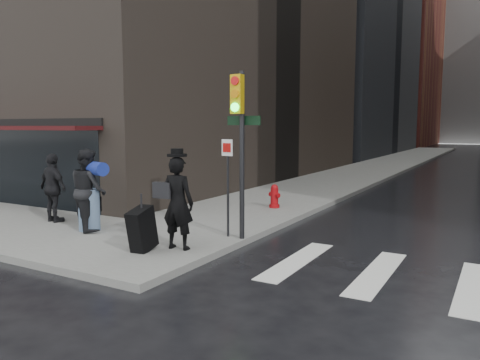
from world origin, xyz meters
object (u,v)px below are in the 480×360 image
object	(u,v)px
man_overcoat	(170,207)
man_greycoat	(53,188)
man_jeans	(89,190)
traffic_light	(239,132)
fire_hydrant	(274,197)

from	to	relation	value
man_overcoat	man_greycoat	size ratio (longest dim) A/B	1.16
man_overcoat	man_jeans	size ratio (longest dim) A/B	1.06
man_overcoat	traffic_light	bearing A→B (deg)	-124.82
traffic_light	fire_hydrant	size ratio (longest dim) A/B	5.08
man_overcoat	man_greycoat	world-z (taller)	man_overcoat
fire_hydrant	man_jeans	bearing A→B (deg)	-116.60
traffic_light	fire_hydrant	bearing A→B (deg)	105.85
traffic_light	fire_hydrant	xyz separation A→B (m)	(-1.06, 4.13, -2.09)
man_greycoat	fire_hydrant	distance (m)	6.47
man_greycoat	traffic_light	size ratio (longest dim) A/B	0.49
man_jeans	man_greycoat	size ratio (longest dim) A/B	1.10
man_greycoat	fire_hydrant	bearing A→B (deg)	-123.18
man_overcoat	traffic_light	distance (m)	2.26
man_greycoat	man_jeans	bearing A→B (deg)	178.60
man_jeans	traffic_light	xyz separation A→B (m)	(3.64, 1.02, 1.41)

